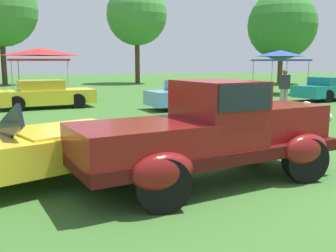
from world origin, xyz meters
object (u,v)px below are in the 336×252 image
object	(u,v)px
feature_pickup_truck	(213,132)
show_car_teal	(333,89)
show_car_skyblue	(193,95)
neighbor_convertible	(2,153)
spectator_by_row	(284,88)
show_car_yellow	(45,94)
canopy_tent_right_field	(281,55)
canopy_tent_center_field	(41,54)

from	to	relation	value
feature_pickup_truck	show_car_teal	xyz separation A→B (m)	(11.16, 11.75, -0.27)
show_car_skyblue	feature_pickup_truck	bearing A→B (deg)	-105.98
neighbor_convertible	show_car_teal	bearing A→B (deg)	37.83
show_car_skyblue	show_car_teal	size ratio (longest dim) A/B	0.88
neighbor_convertible	spectator_by_row	distance (m)	13.02
show_car_skyblue	neighbor_convertible	bearing A→B (deg)	-123.19
show_car_teal	show_car_yellow	bearing A→B (deg)	-179.87
show_car_yellow	canopy_tent_right_field	world-z (taller)	canopy_tent_right_field
show_car_teal	canopy_tent_right_field	xyz separation A→B (m)	(-0.71, 4.22, 1.82)
show_car_yellow	canopy_tent_center_field	size ratio (longest dim) A/B	1.49
show_car_yellow	show_car_teal	xyz separation A→B (m)	(14.51, 0.03, 0.00)
show_car_yellow	canopy_tent_right_field	bearing A→B (deg)	17.12
canopy_tent_center_field	canopy_tent_right_field	size ratio (longest dim) A/B	1.09
show_car_yellow	show_car_skyblue	world-z (taller)	same
canopy_tent_center_field	show_car_skyblue	bearing A→B (deg)	-41.80
show_car_yellow	canopy_tent_center_field	distance (m)	4.45
show_car_yellow	feature_pickup_truck	bearing A→B (deg)	-74.05
neighbor_convertible	spectator_by_row	xyz separation A→B (m)	(9.93, 8.41, 0.33)
neighbor_convertible	show_car_yellow	world-z (taller)	neighbor_convertible
spectator_by_row	canopy_tent_center_field	xyz separation A→B (m)	(-10.27, 6.85, 1.51)
canopy_tent_center_field	canopy_tent_right_field	world-z (taller)	same
show_car_skyblue	show_car_teal	distance (m)	8.51
show_car_teal	canopy_tent_center_field	bearing A→B (deg)	164.88
show_car_teal	canopy_tent_right_field	size ratio (longest dim) A/B	1.76
neighbor_convertible	show_car_skyblue	bearing A→B (deg)	56.81
spectator_by_row	show_car_yellow	bearing A→B (deg)	164.24
show_car_yellow	show_car_teal	bearing A→B (deg)	0.13
canopy_tent_center_field	neighbor_convertible	bearing A→B (deg)	-88.71
canopy_tent_right_field	spectator_by_row	bearing A→B (deg)	-118.61
neighbor_convertible	canopy_tent_right_field	bearing A→B (deg)	48.31
show_car_teal	spectator_by_row	world-z (taller)	spectator_by_row
feature_pickup_truck	canopy_tent_center_field	distance (m)	16.26
neighbor_convertible	show_car_teal	distance (m)	18.35
neighbor_convertible	spectator_by_row	world-z (taller)	spectator_by_row
canopy_tent_center_field	feature_pickup_truck	bearing A→B (deg)	-76.89
show_car_teal	spectator_by_row	bearing A→B (deg)	-148.05
neighbor_convertible	show_car_yellow	distance (m)	11.22
neighbor_convertible	show_car_teal	xyz separation A→B (m)	(14.49, 11.25, 0.02)
show_car_yellow	neighbor_convertible	bearing A→B (deg)	-89.88
neighbor_convertible	show_car_skyblue	size ratio (longest dim) A/B	1.13
neighbor_convertible	show_car_skyblue	world-z (taller)	neighbor_convertible
feature_pickup_truck	show_car_teal	size ratio (longest dim) A/B	1.00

